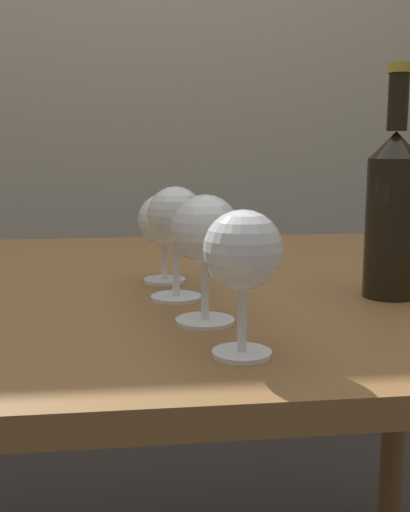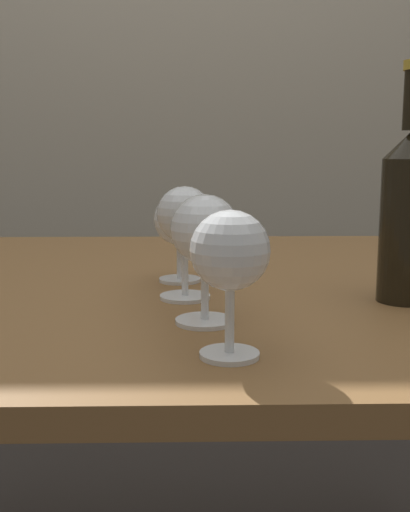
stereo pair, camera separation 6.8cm
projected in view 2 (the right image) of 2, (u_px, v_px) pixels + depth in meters
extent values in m
cube|color=#B2A893|center=(191.00, 43.00, 2.09)|extent=(5.00, 0.08, 2.60)
cube|color=brown|center=(192.00, 288.00, 0.94)|extent=(1.24, 0.96, 0.03)
cylinder|color=white|center=(230.00, 354.00, 0.58)|extent=(0.06, 0.06, 0.00)
cylinder|color=white|center=(230.00, 314.00, 0.57)|extent=(0.01, 0.01, 0.07)
sphere|color=white|center=(230.00, 250.00, 0.56)|extent=(0.07, 0.07, 0.07)
ellipsoid|color=#380711|center=(230.00, 253.00, 0.56)|extent=(0.07, 0.07, 0.03)
cylinder|color=white|center=(205.00, 321.00, 0.70)|extent=(0.07, 0.07, 0.00)
cylinder|color=white|center=(205.00, 285.00, 0.69)|extent=(0.01, 0.01, 0.08)
sphere|color=white|center=(205.00, 229.00, 0.68)|extent=(0.08, 0.08, 0.08)
ellipsoid|color=#EACC66|center=(205.00, 230.00, 0.68)|extent=(0.07, 0.07, 0.03)
cylinder|color=white|center=(185.00, 297.00, 0.81)|extent=(0.07, 0.07, 0.00)
cylinder|color=white|center=(185.00, 264.00, 0.81)|extent=(0.01, 0.01, 0.08)
sphere|color=white|center=(185.00, 214.00, 0.79)|extent=(0.07, 0.07, 0.07)
ellipsoid|color=gold|center=(185.00, 215.00, 0.79)|extent=(0.06, 0.06, 0.03)
cylinder|color=white|center=(180.00, 280.00, 0.92)|extent=(0.06, 0.06, 0.00)
cylinder|color=white|center=(180.00, 257.00, 0.92)|extent=(0.01, 0.01, 0.06)
sphere|color=white|center=(180.00, 219.00, 0.91)|extent=(0.08, 0.08, 0.08)
cylinder|color=black|center=(407.00, 231.00, 0.78)|extent=(0.07, 0.07, 0.18)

